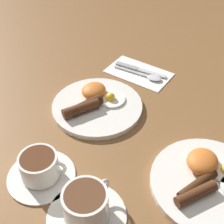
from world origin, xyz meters
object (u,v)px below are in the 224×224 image
Objects in this scene: breakfast_plate_far at (208,180)px; knife at (137,69)px; teacup_near at (40,169)px; teacup_far at (86,207)px; spoon at (149,76)px; breakfast_plate_near at (96,104)px.

breakfast_plate_far is 0.49m from knife.
teacup_near is 0.95× the size of teacup_far.
spoon is (-0.31, -0.31, -0.00)m from breakfast_plate_far.
teacup_near reaches higher than knife.
breakfast_plate_far is at bearing -47.60° from spoon.
teacup_near is at bearing -96.51° from spoon.
breakfast_plate_near is 1.44× the size of knife.
teacup_near is (0.28, 0.03, 0.02)m from breakfast_plate_near.
knife is at bearing -177.51° from teacup_near.
spoon reaches higher than knife.
breakfast_plate_near is 0.38m from breakfast_plate_far.
knife is 1.05× the size of spoon.
spoon is at bearing 163.03° from breakfast_plate_near.
teacup_far is at bearing -76.11° from knife.
knife is 0.06m from spoon.
breakfast_plate_near is 0.24m from knife.
breakfast_plate_near is 1.51× the size of spoon.
teacup_near is 0.51m from knife.
teacup_near is at bearing -61.10° from breakfast_plate_far.
knife is (-0.54, -0.17, -0.03)m from teacup_far.
breakfast_plate_far reaches higher than knife.
breakfast_plate_near is at bearing -96.39° from knife.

